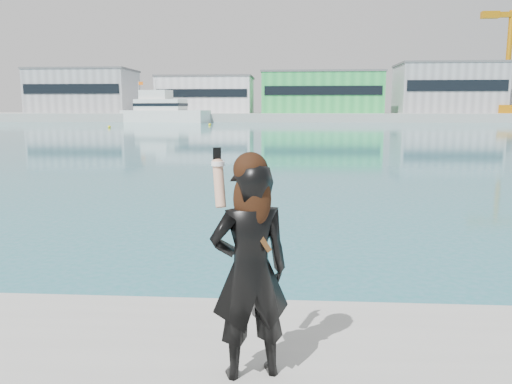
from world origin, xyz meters
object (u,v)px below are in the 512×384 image
buoy_far (109,128)px  buoy_extra (210,125)px  woman (250,265)px  motor_yacht (163,110)px

buoy_far → buoy_extra: (14.12, 13.69, 0.00)m
buoy_far → woman: size_ratio=0.27×
motor_yacht → buoy_far: (0.33, -35.89, -2.70)m
buoy_far → buoy_extra: 19.66m
buoy_extra → woman: 90.10m
woman → buoy_extra: bearing=-99.4°
motor_yacht → buoy_extra: 26.62m
motor_yacht → buoy_far: motor_yacht is taller
motor_yacht → buoy_extra: (14.44, -22.20, -2.70)m
buoy_extra → motor_yacht: bearing=123.0°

